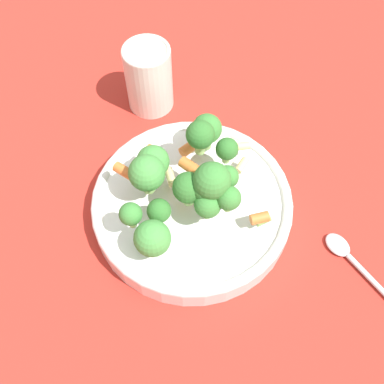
% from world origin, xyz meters
% --- Properties ---
extents(ground_plane, '(3.00, 3.00, 0.00)m').
position_xyz_m(ground_plane, '(0.00, 0.00, 0.00)').
color(ground_plane, '#B72D23').
extents(bowl, '(0.26, 0.26, 0.04)m').
position_xyz_m(bowl, '(0.00, 0.00, 0.02)').
color(bowl, white).
rests_on(bowl, ground_plane).
extents(pasta_salad, '(0.19, 0.21, 0.09)m').
position_xyz_m(pasta_salad, '(-0.01, -0.01, 0.09)').
color(pasta_salad, '#8CB766').
rests_on(pasta_salad, bowl).
extents(cup, '(0.07, 0.07, 0.11)m').
position_xyz_m(cup, '(-0.18, 0.12, 0.05)').
color(cup, silver).
rests_on(cup, ground_plane).
extents(spoon, '(0.15, 0.06, 0.01)m').
position_xyz_m(spoon, '(0.21, 0.07, 0.01)').
color(spoon, silver).
rests_on(spoon, ground_plane).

